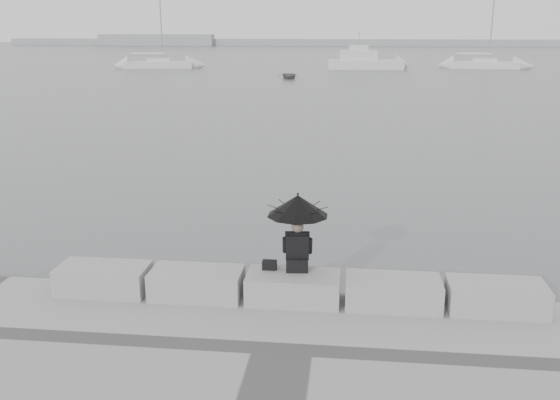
# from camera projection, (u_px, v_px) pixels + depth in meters

# --- Properties ---
(ground) EXTENTS (360.00, 360.00, 0.00)m
(ground) POSITION_uv_depth(u_px,v_px,m) (295.00, 316.00, 11.38)
(ground) COLOR #4C4F52
(ground) RESTS_ON ground
(stone_block_far_left) EXTENTS (1.60, 0.80, 0.50)m
(stone_block_far_left) POSITION_uv_depth(u_px,v_px,m) (104.00, 279.00, 11.12)
(stone_block_far_left) COLOR gray
(stone_block_far_left) RESTS_ON promenade
(stone_block_left) EXTENTS (1.60, 0.80, 0.50)m
(stone_block_left) POSITION_uv_depth(u_px,v_px,m) (197.00, 283.00, 10.94)
(stone_block_left) COLOR gray
(stone_block_left) RESTS_ON promenade
(stone_block_centre) EXTENTS (1.60, 0.80, 0.50)m
(stone_block_centre) POSITION_uv_depth(u_px,v_px,m) (293.00, 288.00, 10.75)
(stone_block_centre) COLOR gray
(stone_block_centre) RESTS_ON promenade
(stone_block_right) EXTENTS (1.60, 0.80, 0.50)m
(stone_block_right) POSITION_uv_depth(u_px,v_px,m) (393.00, 292.00, 10.56)
(stone_block_right) COLOR gray
(stone_block_right) RESTS_ON promenade
(stone_block_far_right) EXTENTS (1.60, 0.80, 0.50)m
(stone_block_far_right) POSITION_uv_depth(u_px,v_px,m) (496.00, 297.00, 10.38)
(stone_block_far_right) COLOR gray
(stone_block_far_right) RESTS_ON promenade
(seated_person) EXTENTS (1.06, 1.06, 1.39)m
(seated_person) POSITION_uv_depth(u_px,v_px,m) (298.00, 216.00, 10.62)
(seated_person) COLOR black
(seated_person) RESTS_ON stone_block_centre
(bag) EXTENTS (0.25, 0.14, 0.16)m
(bag) POSITION_uv_depth(u_px,v_px,m) (270.00, 265.00, 10.89)
(bag) COLOR black
(bag) RESTS_ON stone_block_centre
(distant_landmass) EXTENTS (180.00, 8.00, 2.80)m
(distant_landmass) POSITION_uv_depth(u_px,v_px,m) (318.00, 42.00, 159.81)
(distant_landmass) COLOR #949799
(distant_landmass) RESTS_ON ground
(sailboat_left) EXTENTS (8.46, 3.95, 12.90)m
(sailboat_left) POSITION_uv_depth(u_px,v_px,m) (159.00, 64.00, 76.54)
(sailboat_left) COLOR silver
(sailboat_left) RESTS_ON ground
(sailboat_right) EXTENTS (8.38, 3.23, 12.90)m
(sailboat_right) POSITION_uv_depth(u_px,v_px,m) (484.00, 64.00, 75.98)
(sailboat_right) COLOR silver
(sailboat_right) RESTS_ON ground
(motor_cruiser) EXTENTS (9.01, 3.16, 4.50)m
(motor_cruiser) POSITION_uv_depth(u_px,v_px,m) (366.00, 62.00, 74.70)
(motor_cruiser) COLOR silver
(motor_cruiser) RESTS_ON ground
(dinghy) EXTENTS (3.38, 1.86, 0.54)m
(dinghy) POSITION_uv_depth(u_px,v_px,m) (289.00, 76.00, 61.95)
(dinghy) COLOR gray
(dinghy) RESTS_ON ground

